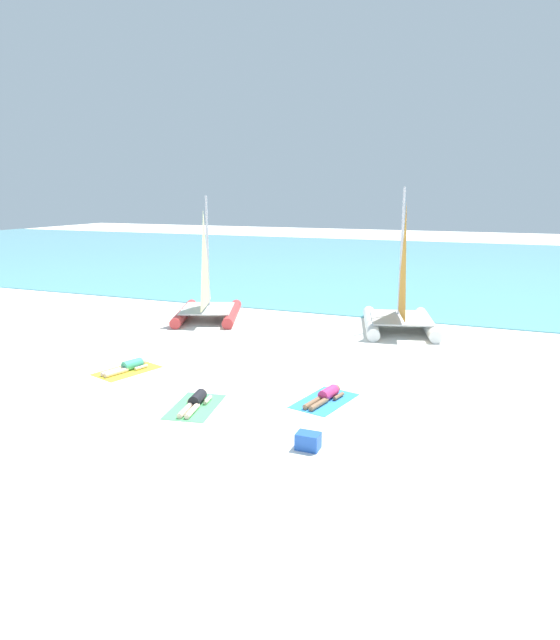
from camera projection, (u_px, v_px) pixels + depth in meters
ground_plane at (321, 325)px, 22.86m from camera, size 120.00×120.00×0.00m
ocean_water at (407, 263)px, 42.75m from camera, size 120.00×40.00×0.05m
sailboat_red at (207, 302)px, 23.72m from camera, size 3.79×4.63×5.21m
sailboat_white at (400, 310)px, 21.85m from camera, size 3.72×4.81×5.54m
towel_left at (127, 371)px, 16.99m from camera, size 1.63×2.14×0.01m
sunbather_left at (129, 366)px, 17.01m from camera, size 0.84×1.54×0.30m
towel_middle at (195, 407)px, 14.14m from camera, size 1.42×2.06×0.01m
sunbather_middle at (196, 401)px, 14.17m from camera, size 0.67×1.56×0.30m
towel_right at (325, 401)px, 14.53m from camera, size 1.50×2.10×0.01m
sunbather_right at (326, 396)px, 14.56m from camera, size 0.74×1.56×0.30m
cooler_box at (308, 441)px, 11.79m from camera, size 0.50×0.36×0.36m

